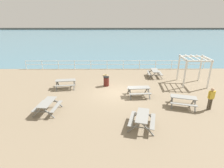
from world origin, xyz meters
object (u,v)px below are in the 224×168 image
Objects in this scene: picnic_table_far_left at (183,99)px; litter_bin at (106,81)px; picnic_table_seaward at (47,104)px; visitor at (211,97)px; picnic_table_near_left at (66,82)px; picnic_table_near_right at (139,89)px; lattice_pergola at (194,64)px; picnic_table_far_right at (142,118)px; picnic_table_mid_centre at (155,72)px.

litter_bin is (-5.77, 4.28, -0.10)m from picnic_table_far_left.
visitor is (11.42, 0.24, 0.36)m from picnic_table_seaward.
picnic_table_near_right is at bearing -23.28° from picnic_table_near_left.
lattice_pergola is at bearing -60.81° from picnic_table_seaward.
lattice_pergola reaches higher than picnic_table_near_right.
picnic_table_far_left is 1.81m from visitor.
picnic_table_far_right is at bearing -126.17° from picnic_table_far_left.
picnic_table_far_left is at bearing -36.46° from picnic_table_near_right.
picnic_table_near_right is at bearing 9.23° from picnic_table_far_right.
lattice_pergola is (3.13, -2.29, 1.41)m from picnic_table_mid_centre.
litter_bin is (-2.77, 2.37, -0.10)m from picnic_table_near_right.
picnic_table_seaward is at bearing -99.24° from picnic_table_near_left.
picnic_table_near_right and picnic_table_seaward have the same top height.
picnic_table_near_right is 0.69× the size of lattice_pergola.
picnic_table_near_right is 3.65m from litter_bin.
picnic_table_far_right is 2.24× the size of litter_bin.
picnic_table_near_left is 1.02× the size of picnic_table_seaward.
picnic_table_far_right is at bearing -101.13° from picnic_table_seaward.
visitor is at bearing -28.17° from picnic_table_near_left.
picnic_table_far_right is 1.28× the size of visitor.
picnic_table_far_left is 9.75m from picnic_table_seaward.
picnic_table_mid_centre is 0.88× the size of picnic_table_far_right.
litter_bin is (3.79, 0.48, -0.10)m from picnic_table_near_left.
visitor reaches higher than picnic_table_seaward.
picnic_table_mid_centre is 12.16m from picnic_table_seaward.
picnic_table_far_left is at bearing 66.35° from visitor.
visitor is at bearing -31.32° from picnic_table_near_right.
picnic_table_mid_centre is (2.56, 5.18, 0.00)m from picnic_table_near_right.
picnic_table_near_right is (6.56, -1.90, 0.00)m from picnic_table_near_left.
picnic_table_near_left and picnic_table_seaward have the same top height.
picnic_table_near_left is 4.57m from picnic_table_seaward.
picnic_table_near_right is 1.14× the size of visitor.
litter_bin is at bearing 135.46° from picnic_table_near_right.
lattice_pergola is (12.26, 0.99, 1.41)m from picnic_table_near_left.
litter_bin is at bearing 50.63° from visitor.
picnic_table_near_left is at bearing 112.89° from picnic_table_mid_centre.
picnic_table_mid_centre is at bearing 59.72° from picnic_table_near_right.
picnic_table_far_left is (9.55, -3.80, 0.00)m from picnic_table_near_left.
picnic_table_mid_centre is (9.12, 3.28, 0.00)m from picnic_table_near_left.
litter_bin is (-2.31, 6.87, -0.10)m from picnic_table_far_right.
lattice_pergola is 8.62m from litter_bin.
picnic_table_far_right is at bearing -99.86° from picnic_table_near_right.
picnic_table_mid_centre is 10.13m from picnic_table_far_right.
picnic_table_seaward is at bearing 133.29° from picnic_table_mid_centre.
picnic_table_near_right is 4.52m from picnic_table_far_right.
picnic_table_near_left is at bearing 62.36° from visitor.
lattice_pergola reaches higher than picnic_table_seaward.
litter_bin is at bearing 160.44° from picnic_table_far_left.
picnic_table_near_left is 6.83m from picnic_table_near_right.
picnic_table_mid_centre is 7.10m from picnic_table_far_left.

